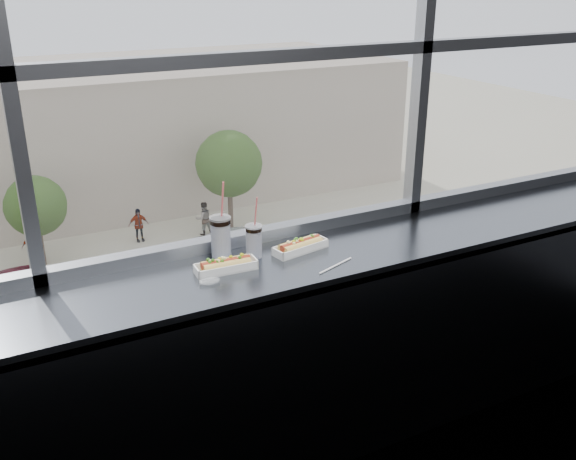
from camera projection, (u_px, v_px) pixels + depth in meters
name	position (u px, v px, depth m)	size (l,w,h in m)	color
wall_back_lower	(252.00, 337.00, 3.42)	(6.00, 6.00, 0.00)	black
counter	(275.00, 268.00, 3.00)	(6.00, 0.55, 0.06)	slate
counter_fascia	(300.00, 390.00, 2.98)	(6.00, 0.04, 1.04)	slate
hotdog_tray_left	(226.00, 265.00, 2.89)	(0.29, 0.11, 0.07)	white
hotdog_tray_right	(300.00, 246.00, 3.10)	(0.30, 0.14, 0.07)	white
soda_cup_left	(221.00, 235.00, 3.02)	(0.10, 0.10, 0.38)	white
soda_cup_right	(254.00, 240.00, 3.01)	(0.08, 0.08, 0.30)	white
loose_straw	(335.00, 266.00, 2.95)	(0.01, 0.01, 0.23)	white
wrapper	(210.00, 281.00, 2.78)	(0.10, 0.07, 0.02)	silver
street_asphalt	(39.00, 351.00, 24.20)	(80.00, 10.00, 0.06)	black
far_sidewalk	(16.00, 270.00, 30.78)	(80.00, 6.00, 0.04)	#BDB69B
car_near_d	(272.00, 324.00, 23.84)	(6.71, 2.80, 2.24)	white
car_far_c	(243.00, 240.00, 31.43)	(6.29, 2.62, 2.10)	white
car_near_c	(30.00, 386.00, 20.19)	(6.89, 2.87, 2.30)	#A53343
car_far_b	(32.00, 281.00, 27.25)	(6.39, 2.66, 2.13)	maroon
pedestrian_b	(32.00, 244.00, 31.16)	(0.89, 0.67, 2.01)	#66605B
pedestrian_c	(138.00, 222.00, 33.63)	(0.97, 0.73, 2.19)	#66605B
pedestrian_d	(204.00, 215.00, 34.49)	(0.99, 0.74, 2.22)	#66605B
tree_center	(36.00, 206.00, 30.21)	(2.89, 2.89, 4.52)	#47382B
tree_right	(229.00, 164.00, 34.14)	(3.59, 3.59, 5.61)	#47382B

